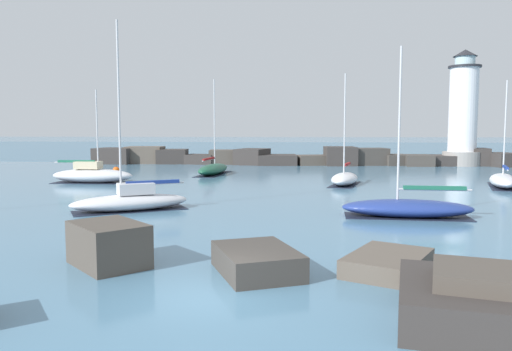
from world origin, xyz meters
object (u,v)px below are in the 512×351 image
object	(u,v)px
sailboat_moored_1	(407,208)
sailboat_moored_4	(503,180)
lighthouse	(463,115)
mooring_buoy_orange_near	(116,170)
sailboat_moored_2	(92,175)
sailboat_moored_3	(131,200)
sailboat_moored_7	(213,169)
sailboat_moored_0	(345,178)

from	to	relation	value
sailboat_moored_1	sailboat_moored_4	distance (m)	18.47
lighthouse	mooring_buoy_orange_near	bearing A→B (deg)	-158.15
sailboat_moored_2	lighthouse	bearing A→B (deg)	32.85
sailboat_moored_2	sailboat_moored_4	world-z (taller)	sailboat_moored_4
sailboat_moored_1	mooring_buoy_orange_near	bearing A→B (deg)	136.76
sailboat_moored_3	mooring_buoy_orange_near	xyz separation A→B (m)	(-9.95, 23.25, -0.23)
sailboat_moored_7	sailboat_moored_3	bearing A→B (deg)	-90.99
sailboat_moored_0	sailboat_moored_1	xyz separation A→B (m)	(2.14, -15.37, -0.05)
lighthouse	sailboat_moored_7	size ratio (longest dim) A/B	1.50
sailboat_moored_3	mooring_buoy_orange_near	bearing A→B (deg)	113.18
sailboat_moored_2	sailboat_moored_4	xyz separation A→B (m)	(34.68, 0.21, -0.15)
sailboat_moored_7	mooring_buoy_orange_near	xyz separation A→B (m)	(-10.36, -0.30, -0.20)
sailboat_moored_1	sailboat_moored_3	world-z (taller)	sailboat_moored_3
sailboat_moored_1	sailboat_moored_4	world-z (taller)	sailboat_moored_1
sailboat_moored_0	sailboat_moored_3	world-z (taller)	sailboat_moored_3
lighthouse	sailboat_moored_7	world-z (taller)	lighthouse
lighthouse	sailboat_moored_3	bearing A→B (deg)	-127.47
mooring_buoy_orange_near	sailboat_moored_4	bearing A→B (deg)	-13.68
sailboat_moored_2	sailboat_moored_0	bearing A→B (deg)	1.19
lighthouse	sailboat_moored_2	bearing A→B (deg)	-147.15
sailboat_moored_1	sailboat_moored_3	xyz separation A→B (m)	(-15.45, 0.63, 0.09)
sailboat_moored_3	mooring_buoy_orange_near	world-z (taller)	sailboat_moored_3
sailboat_moored_2	sailboat_moored_4	size ratio (longest dim) A/B	0.94
sailboat_moored_1	lighthouse	bearing A→B (deg)	69.80
sailboat_moored_2	sailboat_moored_7	size ratio (longest dim) A/B	0.82
lighthouse	sailboat_moored_7	distance (m)	34.18
sailboat_moored_1	mooring_buoy_orange_near	size ratio (longest dim) A/B	9.66
sailboat_moored_1	sailboat_moored_3	distance (m)	15.46
sailboat_moored_3	sailboat_moored_7	xyz separation A→B (m)	(0.41, 23.54, -0.03)
sailboat_moored_0	mooring_buoy_orange_near	distance (m)	24.77
sailboat_moored_7	sailboat_moored_2	bearing A→B (deg)	-134.30
sailboat_moored_3	sailboat_moored_7	size ratio (longest dim) A/B	1.09
sailboat_moored_0	lighthouse	bearing A→B (deg)	55.59
sailboat_moored_0	sailboat_moored_2	distance (m)	21.95
lighthouse	sailboat_moored_0	world-z (taller)	lighthouse
sailboat_moored_0	sailboat_moored_4	size ratio (longest dim) A/B	1.07
sailboat_moored_0	sailboat_moored_2	xyz separation A→B (m)	(-21.94, -0.46, 0.14)
sailboat_moored_4	mooring_buoy_orange_near	xyz separation A→B (m)	(-36.00, 8.76, -0.19)
sailboat_moored_0	sailboat_moored_3	size ratio (longest dim) A/B	0.86
sailboat_moored_2	sailboat_moored_3	world-z (taller)	sailboat_moored_3
lighthouse	sailboat_moored_3	world-z (taller)	lighthouse
sailboat_moored_0	sailboat_moored_7	size ratio (longest dim) A/B	0.94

